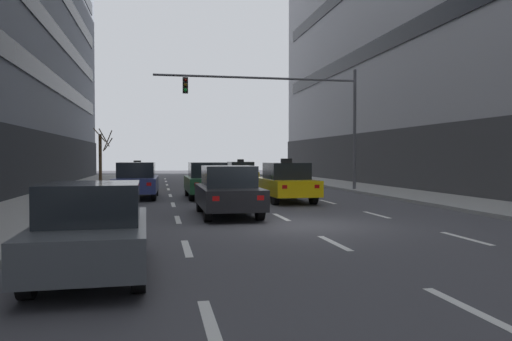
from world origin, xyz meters
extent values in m
plane|color=#424247|center=(0.00, 0.00, 0.00)|extent=(120.00, 120.00, 0.00)
cube|color=silver|center=(-3.36, -8.00, 0.00)|extent=(0.16, 2.00, 0.01)
cube|color=silver|center=(-3.36, -3.00, 0.00)|extent=(0.16, 2.00, 0.01)
cube|color=silver|center=(-3.36, 2.00, 0.00)|extent=(0.16, 2.00, 0.01)
cube|color=silver|center=(-3.36, 7.00, 0.00)|extent=(0.16, 2.00, 0.01)
cube|color=silver|center=(-3.36, 12.00, 0.00)|extent=(0.16, 2.00, 0.01)
cube|color=silver|center=(-3.36, 17.00, 0.00)|extent=(0.16, 2.00, 0.01)
cube|color=silver|center=(-3.36, 22.00, 0.00)|extent=(0.16, 2.00, 0.01)
cube|color=silver|center=(-3.36, 27.00, 0.00)|extent=(0.16, 2.00, 0.01)
cube|color=silver|center=(-3.36, 32.00, 0.00)|extent=(0.16, 2.00, 0.01)
cube|color=silver|center=(0.00, -8.00, 0.00)|extent=(0.16, 2.00, 0.01)
cube|color=silver|center=(0.00, -3.00, 0.00)|extent=(0.16, 2.00, 0.01)
cube|color=silver|center=(0.00, 2.00, 0.00)|extent=(0.16, 2.00, 0.01)
cube|color=silver|center=(0.00, 7.00, 0.00)|extent=(0.16, 2.00, 0.01)
cube|color=silver|center=(0.00, 12.00, 0.00)|extent=(0.16, 2.00, 0.01)
cube|color=silver|center=(0.00, 17.00, 0.00)|extent=(0.16, 2.00, 0.01)
cube|color=silver|center=(0.00, 22.00, 0.00)|extent=(0.16, 2.00, 0.01)
cube|color=silver|center=(0.00, 27.00, 0.00)|extent=(0.16, 2.00, 0.01)
cube|color=silver|center=(0.00, 32.00, 0.00)|extent=(0.16, 2.00, 0.01)
cube|color=silver|center=(3.36, -3.00, 0.00)|extent=(0.16, 2.00, 0.01)
cube|color=silver|center=(3.36, 2.00, 0.00)|extent=(0.16, 2.00, 0.01)
cube|color=silver|center=(3.36, 7.00, 0.00)|extent=(0.16, 2.00, 0.01)
cube|color=silver|center=(3.36, 12.00, 0.00)|extent=(0.16, 2.00, 0.01)
cube|color=silver|center=(3.36, 17.00, 0.00)|extent=(0.16, 2.00, 0.01)
cube|color=silver|center=(3.36, 22.00, 0.00)|extent=(0.16, 2.00, 0.01)
cube|color=silver|center=(3.36, 27.00, 0.00)|extent=(0.16, 2.00, 0.01)
cube|color=silver|center=(3.36, 32.00, 0.00)|extent=(0.16, 2.00, 0.01)
cylinder|color=black|center=(0.90, 22.20, 0.33)|extent=(0.24, 0.66, 0.66)
cylinder|color=black|center=(2.49, 22.24, 0.33)|extent=(0.24, 0.66, 0.66)
cylinder|color=black|center=(0.97, 19.52, 0.33)|extent=(0.24, 0.66, 0.66)
cylinder|color=black|center=(2.56, 19.56, 0.33)|extent=(0.24, 0.66, 0.66)
cube|color=yellow|center=(1.73, 20.88, 0.65)|extent=(1.94, 4.42, 0.64)
cube|color=black|center=(1.74, 20.68, 1.30)|extent=(1.64, 1.93, 0.68)
cube|color=white|center=(1.03, 23.01, 0.76)|extent=(0.20, 0.08, 0.14)
cube|color=red|center=(1.15, 18.71, 0.76)|extent=(0.20, 0.08, 0.14)
cube|color=white|center=(2.32, 23.04, 0.76)|extent=(0.20, 0.08, 0.14)
cube|color=red|center=(2.43, 18.75, 0.76)|extent=(0.20, 0.08, 0.14)
cube|color=black|center=(1.74, 20.68, 1.73)|extent=(0.44, 0.21, 0.18)
cylinder|color=black|center=(-5.91, 18.12, 0.32)|extent=(0.23, 0.64, 0.64)
cylinder|color=black|center=(-4.36, 18.07, 0.32)|extent=(0.23, 0.64, 0.64)
cylinder|color=black|center=(-5.99, 15.51, 0.32)|extent=(0.23, 0.64, 0.64)
cylinder|color=black|center=(-4.45, 15.46, 0.32)|extent=(0.23, 0.64, 0.64)
cube|color=yellow|center=(-5.18, 16.79, 0.63)|extent=(1.91, 4.31, 0.62)
cube|color=black|center=(-5.18, 16.60, 1.27)|extent=(1.60, 1.89, 0.66)
cube|color=white|center=(-5.74, 18.90, 0.74)|extent=(0.20, 0.08, 0.14)
cube|color=red|center=(-5.87, 14.72, 0.74)|extent=(0.20, 0.08, 0.14)
cube|color=white|center=(-4.49, 18.86, 0.74)|extent=(0.20, 0.08, 0.14)
cube|color=red|center=(-4.62, 14.68, 0.74)|extent=(0.20, 0.08, 0.14)
cube|color=black|center=(-5.18, 16.60, 1.68)|extent=(0.43, 0.21, 0.17)
cylinder|color=black|center=(-2.52, 11.41, 0.34)|extent=(0.24, 0.69, 0.69)
cylinder|color=black|center=(-0.85, 11.42, 0.34)|extent=(0.24, 0.69, 0.69)
cylinder|color=black|center=(-2.49, 8.59, 0.34)|extent=(0.24, 0.69, 0.69)
cylinder|color=black|center=(-0.82, 8.61, 0.34)|extent=(0.24, 0.69, 0.69)
cube|color=#1E512D|center=(-1.67, 10.01, 0.68)|extent=(1.96, 4.61, 0.67)
cube|color=black|center=(-1.67, 9.80, 1.37)|extent=(1.69, 2.00, 0.71)
cube|color=white|center=(-2.36, 12.26, 0.80)|extent=(0.21, 0.09, 0.15)
cube|color=red|center=(-2.32, 7.75, 0.80)|extent=(0.21, 0.09, 0.15)
cube|color=white|center=(-1.02, 12.27, 0.80)|extent=(0.21, 0.09, 0.15)
cube|color=red|center=(-0.98, 7.76, 0.80)|extent=(0.21, 0.09, 0.15)
cylinder|color=black|center=(-2.49, 4.05, 0.34)|extent=(0.22, 0.67, 0.67)
cylinder|color=black|center=(-0.86, 4.06, 0.34)|extent=(0.22, 0.67, 0.67)
cylinder|color=black|center=(-2.49, 1.30, 0.34)|extent=(0.22, 0.67, 0.67)
cylinder|color=black|center=(-0.86, 1.30, 0.34)|extent=(0.22, 0.67, 0.67)
cube|color=black|center=(-1.67, 2.68, 0.66)|extent=(1.88, 4.49, 0.65)
cube|color=black|center=(-1.67, 2.48, 1.33)|extent=(1.63, 1.94, 0.69)
cube|color=white|center=(-2.33, 4.88, 0.78)|extent=(0.20, 0.08, 0.14)
cube|color=red|center=(-2.33, 0.48, 0.78)|extent=(0.20, 0.08, 0.14)
cube|color=white|center=(-1.02, 4.88, 0.78)|extent=(0.20, 0.08, 0.14)
cube|color=red|center=(-1.01, 0.48, 0.78)|extent=(0.20, 0.08, 0.14)
cylinder|color=black|center=(-5.81, -3.89, 0.31)|extent=(0.22, 0.63, 0.62)
cylinder|color=black|center=(-4.30, -3.86, 0.31)|extent=(0.22, 0.63, 0.62)
cylinder|color=black|center=(-5.74, -6.43, 0.31)|extent=(0.22, 0.63, 0.62)
cylinder|color=black|center=(-4.24, -6.39, 0.31)|extent=(0.22, 0.63, 0.62)
cube|color=#474C51|center=(-5.02, -5.14, 0.61)|extent=(1.83, 4.18, 0.60)
cube|color=black|center=(-5.02, -5.33, 1.23)|extent=(1.55, 1.82, 0.64)
cube|color=white|center=(-5.68, -3.13, 0.72)|extent=(0.19, 0.08, 0.13)
cube|color=red|center=(-5.58, -7.19, 0.72)|extent=(0.19, 0.08, 0.13)
cube|color=white|center=(-4.47, -3.10, 0.72)|extent=(0.19, 0.08, 0.13)
cube|color=red|center=(-4.37, -7.16, 0.72)|extent=(0.19, 0.08, 0.13)
cylinder|color=black|center=(0.67, 8.86, 0.34)|extent=(0.25, 0.69, 0.69)
cylinder|color=black|center=(2.34, 8.90, 0.34)|extent=(0.25, 0.69, 0.69)
cylinder|color=black|center=(0.75, 6.04, 0.34)|extent=(0.25, 0.69, 0.69)
cylinder|color=black|center=(2.42, 6.09, 0.34)|extent=(0.25, 0.69, 0.69)
cube|color=yellow|center=(1.55, 7.47, 0.68)|extent=(2.04, 4.64, 0.67)
cube|color=black|center=(1.55, 7.26, 1.37)|extent=(1.72, 2.03, 0.71)
cube|color=white|center=(0.81, 9.71, 0.80)|extent=(0.21, 0.09, 0.15)
cube|color=red|center=(0.93, 5.20, 0.80)|extent=(0.21, 0.09, 0.15)
cube|color=white|center=(2.16, 9.75, 0.80)|extent=(0.21, 0.09, 0.15)
cube|color=red|center=(2.28, 5.24, 0.80)|extent=(0.21, 0.09, 0.15)
cube|color=black|center=(1.55, 7.26, 1.82)|extent=(0.46, 0.22, 0.19)
cylinder|color=black|center=(-5.75, 11.97, 0.34)|extent=(0.25, 0.70, 0.69)
cylinder|color=black|center=(-4.08, 11.92, 0.34)|extent=(0.25, 0.70, 0.69)
cylinder|color=black|center=(-5.84, 9.15, 0.34)|extent=(0.25, 0.70, 0.69)
cylinder|color=black|center=(-4.17, 9.10, 0.34)|extent=(0.25, 0.70, 0.69)
cube|color=navy|center=(-4.96, 10.53, 0.68)|extent=(2.06, 4.65, 0.67)
cube|color=black|center=(-4.97, 10.32, 1.37)|extent=(1.73, 2.03, 0.71)
cube|color=white|center=(-5.57, 12.81, 0.80)|extent=(0.21, 0.09, 0.15)
cube|color=red|center=(-5.70, 8.29, 0.80)|extent=(0.21, 0.09, 0.15)
cube|color=white|center=(-4.22, 12.77, 0.80)|extent=(0.21, 0.09, 0.15)
cube|color=red|center=(-4.36, 8.25, 0.80)|extent=(0.21, 0.09, 0.15)
cylinder|color=#4C4C51|center=(7.11, 13.06, 3.56)|extent=(0.18, 0.18, 6.83)
cylinder|color=#4C4C51|center=(1.45, 13.06, 6.33)|extent=(11.32, 0.12, 0.12)
cube|color=black|center=(-2.51, 13.06, 5.81)|extent=(0.28, 0.24, 0.84)
sphere|color=#4B0704|center=(-2.51, 12.92, 6.07)|extent=(0.17, 0.17, 0.17)
sphere|color=#523505|center=(-2.51, 12.92, 5.81)|extent=(0.17, 0.17, 0.17)
sphere|color=green|center=(-2.51, 12.92, 5.55)|extent=(0.17, 0.17, 0.17)
cylinder|color=#4C3823|center=(-8.18, 24.55, 1.91)|extent=(0.23, 0.23, 3.54)
cylinder|color=#42301E|center=(-8.18, 24.12, 3.59)|extent=(0.90, 0.07, 1.02)
cylinder|color=#42301E|center=(-7.63, 24.87, 2.96)|extent=(0.73, 1.18, 0.90)
cylinder|color=#42301E|center=(-7.86, 24.23, 3.41)|extent=(0.73, 0.73, 1.32)
cylinder|color=#42301E|center=(-7.69, 24.90, 3.20)|extent=(0.80, 1.08, 1.54)
camera|label=1|loc=(-3.95, -13.72, 1.97)|focal=34.74mm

